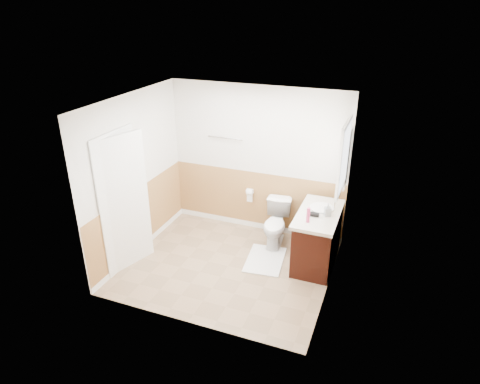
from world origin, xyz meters
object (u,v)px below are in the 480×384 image
at_px(bath_mat, 265,260).
at_px(soap_dispenser, 328,210).
at_px(vanity_cabinet, 317,239).
at_px(lotion_bottle, 308,215).
at_px(toilet, 276,224).

xyz_separation_m(bath_mat, soap_dispenser, (0.85, 0.20, 0.94)).
relative_size(vanity_cabinet, lotion_bottle, 5.00).
bearing_deg(lotion_bottle, toilet, 135.23).
distance_m(vanity_cabinet, lotion_bottle, 0.66).
xyz_separation_m(toilet, bath_mat, (0.00, -0.54, -0.35)).
relative_size(toilet, vanity_cabinet, 0.66).
height_order(vanity_cabinet, lotion_bottle, lotion_bottle).
bearing_deg(toilet, soap_dispenser, -28.25).
relative_size(toilet, soap_dispenser, 3.74).
relative_size(toilet, lotion_bottle, 3.29).
distance_m(lotion_bottle, soap_dispenser, 0.36).
bearing_deg(vanity_cabinet, soap_dispenser, -23.03).
bearing_deg(soap_dispenser, lotion_bottle, -127.19).
bearing_deg(toilet, vanity_cabinet, -28.02).
relative_size(toilet, bath_mat, 0.91).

